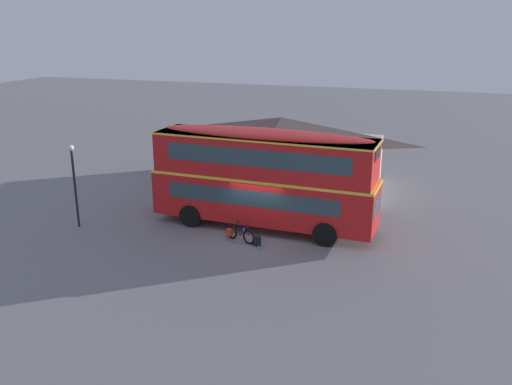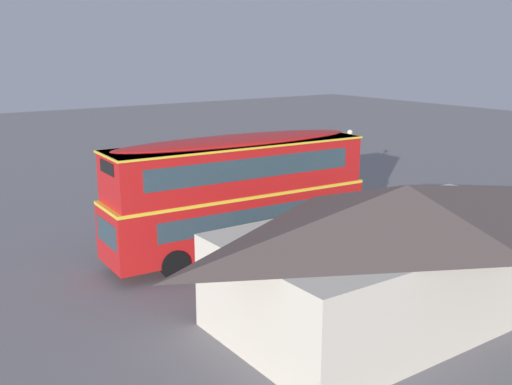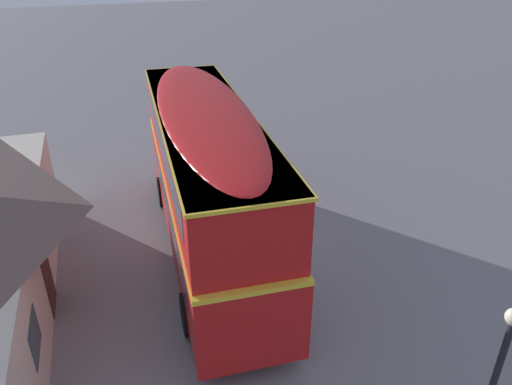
{
  "view_description": "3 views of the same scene",
  "coord_description": "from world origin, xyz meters",
  "px_view_note": "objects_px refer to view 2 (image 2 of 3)",
  "views": [
    {
      "loc": [
        7.31,
        -22.53,
        9.57
      ],
      "look_at": [
        -0.0,
        -0.26,
        2.14
      ],
      "focal_mm": 38.01,
      "sensor_mm": 36.0,
      "label": 1
    },
    {
      "loc": [
        12.48,
        20.21,
        8.14
      ],
      "look_at": [
        -1.23,
        0.48,
        2.27
      ],
      "focal_mm": 41.9,
      "sensor_mm": 36.0,
      "label": 2
    },
    {
      "loc": [
        -12.73,
        3.54,
        9.0
      ],
      "look_at": [
        -0.18,
        -0.45,
        1.93
      ],
      "focal_mm": 34.69,
      "sensor_mm": 36.0,
      "label": 3
    }
  ],
  "objects_px": {
    "water_bottle_green_metal": "(221,233)",
    "water_bottle_blue_sports": "(192,236)",
    "street_lamp": "(349,159)",
    "double_decker_bus": "(238,190)",
    "touring_bicycle": "(224,230)",
    "backpack_on_ground": "(202,234)"
  },
  "relations": [
    {
      "from": "water_bottle_green_metal",
      "to": "water_bottle_blue_sports",
      "type": "relative_size",
      "value": 1.06
    },
    {
      "from": "water_bottle_blue_sports",
      "to": "street_lamp",
      "type": "bearing_deg",
      "value": -179.86
    },
    {
      "from": "double_decker_bus",
      "to": "touring_bicycle",
      "type": "relative_size",
      "value": 6.7
    },
    {
      "from": "water_bottle_green_metal",
      "to": "backpack_on_ground",
      "type": "bearing_deg",
      "value": 3.83
    },
    {
      "from": "touring_bicycle",
      "to": "water_bottle_blue_sports",
      "type": "xyz_separation_m",
      "value": [
        1.17,
        -0.71,
        -0.27
      ]
    },
    {
      "from": "touring_bicycle",
      "to": "backpack_on_ground",
      "type": "relative_size",
      "value": 3.04
    },
    {
      "from": "double_decker_bus",
      "to": "touring_bicycle",
      "type": "height_order",
      "value": "double_decker_bus"
    },
    {
      "from": "backpack_on_ground",
      "to": "street_lamp",
      "type": "relative_size",
      "value": 0.13
    },
    {
      "from": "double_decker_bus",
      "to": "water_bottle_green_metal",
      "type": "height_order",
      "value": "double_decker_bus"
    },
    {
      "from": "touring_bicycle",
      "to": "water_bottle_green_metal",
      "type": "relative_size",
      "value": 6.93
    },
    {
      "from": "backpack_on_ground",
      "to": "double_decker_bus",
      "type": "bearing_deg",
      "value": 99.9
    },
    {
      "from": "touring_bicycle",
      "to": "street_lamp",
      "type": "bearing_deg",
      "value": -174.81
    },
    {
      "from": "double_decker_bus",
      "to": "street_lamp",
      "type": "height_order",
      "value": "double_decker_bus"
    },
    {
      "from": "double_decker_bus",
      "to": "water_bottle_green_metal",
      "type": "xyz_separation_m",
      "value": [
        -0.64,
        -2.36,
        -2.54
      ]
    },
    {
      "from": "backpack_on_ground",
      "to": "water_bottle_green_metal",
      "type": "xyz_separation_m",
      "value": [
        -1.04,
        -0.07,
        -0.17
      ]
    },
    {
      "from": "backpack_on_ground",
      "to": "water_bottle_blue_sports",
      "type": "xyz_separation_m",
      "value": [
        0.22,
        -0.44,
        -0.17
      ]
    },
    {
      "from": "backpack_on_ground",
      "to": "water_bottle_blue_sports",
      "type": "relative_size",
      "value": 2.42
    },
    {
      "from": "double_decker_bus",
      "to": "water_bottle_green_metal",
      "type": "distance_m",
      "value": 3.52
    },
    {
      "from": "touring_bicycle",
      "to": "water_bottle_blue_sports",
      "type": "bearing_deg",
      "value": -31.07
    },
    {
      "from": "water_bottle_green_metal",
      "to": "street_lamp",
      "type": "bearing_deg",
      "value": -177.16
    },
    {
      "from": "double_decker_bus",
      "to": "water_bottle_blue_sports",
      "type": "height_order",
      "value": "double_decker_bus"
    },
    {
      "from": "touring_bicycle",
      "to": "street_lamp",
      "type": "relative_size",
      "value": 0.4
    }
  ]
}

